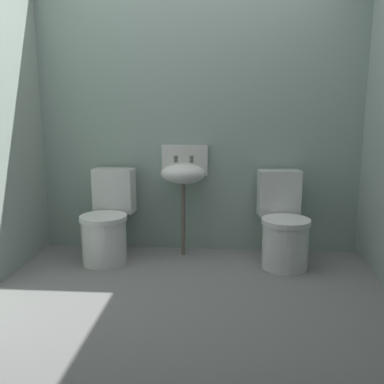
# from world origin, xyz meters

# --- Properties ---
(ground_plane) EXTENTS (3.31, 2.47, 0.08)m
(ground_plane) POSITION_xyz_m (0.00, 0.00, -0.04)
(ground_plane) COLOR gray
(wall_back) EXTENTS (3.31, 0.10, 2.45)m
(wall_back) POSITION_xyz_m (0.00, 1.08, 1.22)
(wall_back) COLOR #90A89B
(wall_back) RESTS_ON ground
(toilet_left) EXTENTS (0.43, 0.62, 0.78)m
(toilet_left) POSITION_xyz_m (-0.77, 0.68, 0.32)
(toilet_left) COLOR white
(toilet_left) RESTS_ON ground
(toilet_right) EXTENTS (0.43, 0.62, 0.78)m
(toilet_right) POSITION_xyz_m (0.74, 0.68, 0.32)
(toilet_right) COLOR white
(toilet_right) RESTS_ON ground
(sink) EXTENTS (0.42, 0.35, 0.99)m
(sink) POSITION_xyz_m (-0.12, 0.87, 0.75)
(sink) COLOR #645E50
(sink) RESTS_ON ground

